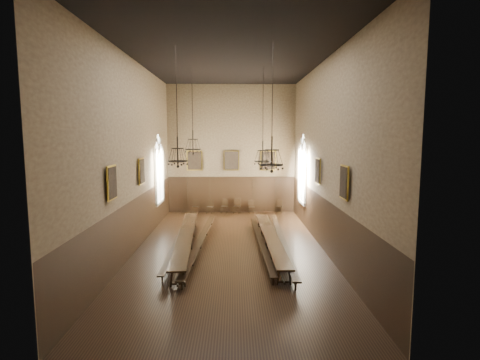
{
  "coord_description": "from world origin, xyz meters",
  "views": [
    {
      "loc": [
        0.24,
        -17.47,
        5.46
      ],
      "look_at": [
        0.5,
        1.5,
        3.2
      ],
      "focal_mm": 28.0,
      "sensor_mm": 36.0,
      "label": 1
    }
  ],
  "objects_px": {
    "chair_1": "(196,209)",
    "chair_2": "(210,209)",
    "table_left": "(186,242)",
    "chair_4": "(237,209)",
    "chair_3": "(224,209)",
    "chair_7": "(279,209)",
    "table_right": "(270,243)",
    "chandelier_back_left": "(193,144)",
    "bench_left_inner": "(201,242)",
    "bench_right_outer": "(282,243)",
    "chandelier_back_right": "(263,155)",
    "chandelier_front_right": "(272,157)",
    "bench_right_inner": "(261,244)",
    "bench_left_outer": "(177,244)",
    "chair_5": "(252,209)",
    "chandelier_front_left": "(178,153)"
  },
  "relations": [
    {
      "from": "table_right",
      "to": "bench_right_inner",
      "type": "bearing_deg",
      "value": 161.16
    },
    {
      "from": "bench_right_inner",
      "to": "bench_right_outer",
      "type": "bearing_deg",
      "value": 1.98
    },
    {
      "from": "table_right",
      "to": "chandelier_back_right",
      "type": "xyz_separation_m",
      "value": [
        -0.23,
        2.37,
        4.05
      ]
    },
    {
      "from": "table_right",
      "to": "chair_3",
      "type": "height_order",
      "value": "chair_3"
    },
    {
      "from": "table_right",
      "to": "chair_5",
      "type": "relative_size",
      "value": 10.42
    },
    {
      "from": "chair_1",
      "to": "chandelier_front_right",
      "type": "bearing_deg",
      "value": -62.82
    },
    {
      "from": "bench_right_inner",
      "to": "chandelier_front_right",
      "type": "relative_size",
      "value": 1.97
    },
    {
      "from": "table_right",
      "to": "chandelier_back_right",
      "type": "distance_m",
      "value": 4.7
    },
    {
      "from": "chair_1",
      "to": "chandelier_back_left",
      "type": "distance_m",
      "value": 7.69
    },
    {
      "from": "table_right",
      "to": "bench_right_inner",
      "type": "xyz_separation_m",
      "value": [
        -0.45,
        0.15,
        -0.09
      ]
    },
    {
      "from": "table_right",
      "to": "chair_3",
      "type": "relative_size",
      "value": 9.54
    },
    {
      "from": "table_left",
      "to": "chair_2",
      "type": "distance_m",
      "value": 8.47
    },
    {
      "from": "bench_right_outer",
      "to": "chandelier_front_right",
      "type": "xyz_separation_m",
      "value": [
        -0.83,
        -2.95,
        4.3
      ]
    },
    {
      "from": "chair_3",
      "to": "bench_right_inner",
      "type": "bearing_deg",
      "value": -63.5
    },
    {
      "from": "chair_3",
      "to": "chandelier_front_left",
      "type": "xyz_separation_m",
      "value": [
        -1.57,
        -10.83,
        4.45
      ]
    },
    {
      "from": "table_left",
      "to": "chair_5",
      "type": "height_order",
      "value": "chair_5"
    },
    {
      "from": "bench_left_inner",
      "to": "chair_3",
      "type": "xyz_separation_m",
      "value": [
        0.91,
        8.4,
        -0.01
      ]
    },
    {
      "from": "bench_right_outer",
      "to": "table_right",
      "type": "bearing_deg",
      "value": -161.87
    },
    {
      "from": "bench_right_inner",
      "to": "chandelier_front_left",
      "type": "height_order",
      "value": "chandelier_front_left"
    },
    {
      "from": "bench_right_outer",
      "to": "chair_7",
      "type": "xyz_separation_m",
      "value": [
        0.89,
        8.5,
        -0.02
      ]
    },
    {
      "from": "chandelier_front_left",
      "to": "chandelier_back_right",
      "type": "bearing_deg",
      "value": 50.0
    },
    {
      "from": "chair_3",
      "to": "chandelier_front_right",
      "type": "distance_m",
      "value": 12.42
    },
    {
      "from": "bench_left_inner",
      "to": "bench_right_outer",
      "type": "height_order",
      "value": "bench_right_outer"
    },
    {
      "from": "bench_left_inner",
      "to": "chandelier_back_right",
      "type": "distance_m",
      "value": 5.58
    },
    {
      "from": "bench_left_inner",
      "to": "chair_1",
      "type": "bearing_deg",
      "value": 97.62
    },
    {
      "from": "bench_right_outer",
      "to": "chandelier_front_left",
      "type": "relative_size",
      "value": 2.26
    },
    {
      "from": "bench_left_inner",
      "to": "chair_7",
      "type": "height_order",
      "value": "chair_7"
    },
    {
      "from": "table_left",
      "to": "chair_4",
      "type": "xyz_separation_m",
      "value": [
        2.49,
        8.46,
        -0.07
      ]
    },
    {
      "from": "table_left",
      "to": "chair_1",
      "type": "bearing_deg",
      "value": 92.92
    },
    {
      "from": "table_right",
      "to": "chair_1",
      "type": "relative_size",
      "value": 9.71
    },
    {
      "from": "bench_left_inner",
      "to": "chandelier_back_right",
      "type": "height_order",
      "value": "chandelier_back_right"
    },
    {
      "from": "chair_4",
      "to": "chandelier_front_left",
      "type": "relative_size",
      "value": 0.22
    },
    {
      "from": "chandelier_back_left",
      "to": "table_right",
      "type": "bearing_deg",
      "value": -33.31
    },
    {
      "from": "table_left",
      "to": "chair_2",
      "type": "relative_size",
      "value": 10.37
    },
    {
      "from": "table_right",
      "to": "bench_left_outer",
      "type": "relative_size",
      "value": 1.03
    },
    {
      "from": "chandelier_back_right",
      "to": "chandelier_front_right",
      "type": "distance_m",
      "value": 5.14
    },
    {
      "from": "table_left",
      "to": "table_right",
      "type": "xyz_separation_m",
      "value": [
        4.05,
        -0.11,
        -0.02
      ]
    },
    {
      "from": "chair_2",
      "to": "chandelier_back_left",
      "type": "xyz_separation_m",
      "value": [
        -0.47,
        -5.98,
        4.73
      ]
    },
    {
      "from": "bench_left_outer",
      "to": "chair_2",
      "type": "bearing_deg",
      "value": 82.88
    },
    {
      "from": "table_right",
      "to": "chandelier_back_left",
      "type": "relative_size",
      "value": 2.12
    },
    {
      "from": "chair_1",
      "to": "chair_2",
      "type": "distance_m",
      "value": 1.02
    },
    {
      "from": "table_right",
      "to": "bench_right_inner",
      "type": "distance_m",
      "value": 0.48
    },
    {
      "from": "bench_left_outer",
      "to": "chandelier_back_right",
      "type": "distance_m",
      "value": 6.34
    },
    {
      "from": "chair_3",
      "to": "chair_7",
      "type": "relative_size",
      "value": 1.06
    },
    {
      "from": "bench_left_inner",
      "to": "bench_right_outer",
      "type": "distance_m",
      "value": 3.94
    },
    {
      "from": "bench_right_inner",
      "to": "chair_7",
      "type": "distance_m",
      "value": 8.75
    },
    {
      "from": "bench_left_outer",
      "to": "chandelier_back_left",
      "type": "relative_size",
      "value": 2.07
    },
    {
      "from": "chandelier_front_right",
      "to": "bench_left_outer",
      "type": "bearing_deg",
      "value": 144.99
    },
    {
      "from": "bench_right_outer",
      "to": "chair_1",
      "type": "distance_m",
      "value": 9.84
    },
    {
      "from": "chair_4",
      "to": "chandelier_front_left",
      "type": "bearing_deg",
      "value": -88.16
    }
  ]
}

